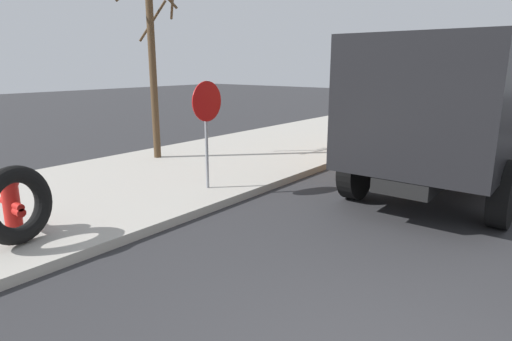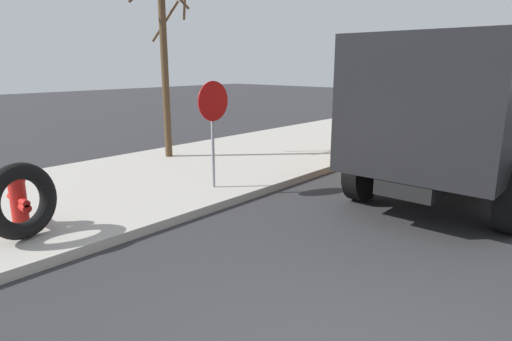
{
  "view_description": "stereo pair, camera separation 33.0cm",
  "coord_description": "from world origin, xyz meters",
  "px_view_note": "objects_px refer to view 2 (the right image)",
  "views": [
    {
      "loc": [
        -2.86,
        -1.07,
        2.54
      ],
      "look_at": [
        1.95,
        2.72,
        1.03
      ],
      "focal_mm": 30.25,
      "sensor_mm": 36.0,
      "label": 1
    },
    {
      "loc": [
        -2.65,
        -1.32,
        2.54
      ],
      "look_at": [
        1.95,
        2.72,
        1.03
      ],
      "focal_mm": 30.25,
      "sensor_mm": 36.0,
      "label": 2
    }
  ],
  "objects_px": {
    "stop_sign": "(213,115)",
    "bare_tree": "(164,50)",
    "fire_hydrant": "(18,197)",
    "loose_tire": "(21,201)",
    "dump_truck_orange": "(472,112)"
  },
  "relations": [
    {
      "from": "loose_tire",
      "to": "stop_sign",
      "type": "relative_size",
      "value": 0.52
    },
    {
      "from": "loose_tire",
      "to": "dump_truck_orange",
      "type": "distance_m",
      "value": 8.24
    },
    {
      "from": "bare_tree",
      "to": "fire_hydrant",
      "type": "bearing_deg",
      "value": -152.34
    },
    {
      "from": "fire_hydrant",
      "to": "loose_tire",
      "type": "distance_m",
      "value": 0.59
    },
    {
      "from": "fire_hydrant",
      "to": "stop_sign",
      "type": "distance_m",
      "value": 3.59
    },
    {
      "from": "fire_hydrant",
      "to": "bare_tree",
      "type": "relative_size",
      "value": 0.16
    },
    {
      "from": "fire_hydrant",
      "to": "bare_tree",
      "type": "height_order",
      "value": "bare_tree"
    },
    {
      "from": "dump_truck_orange",
      "to": "fire_hydrant",
      "type": "bearing_deg",
      "value": 149.07
    },
    {
      "from": "loose_tire",
      "to": "stop_sign",
      "type": "height_order",
      "value": "stop_sign"
    },
    {
      "from": "stop_sign",
      "to": "bare_tree",
      "type": "distance_m",
      "value": 3.62
    },
    {
      "from": "fire_hydrant",
      "to": "dump_truck_orange",
      "type": "xyz_separation_m",
      "value": [
        7.14,
        -4.28,
        1.0
      ]
    },
    {
      "from": "loose_tire",
      "to": "dump_truck_orange",
      "type": "relative_size",
      "value": 0.15
    },
    {
      "from": "loose_tire",
      "to": "bare_tree",
      "type": "height_order",
      "value": "bare_tree"
    },
    {
      "from": "stop_sign",
      "to": "dump_truck_orange",
      "type": "height_order",
      "value": "dump_truck_orange"
    },
    {
      "from": "dump_truck_orange",
      "to": "loose_tire",
      "type": "bearing_deg",
      "value": 153.0
    }
  ]
}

